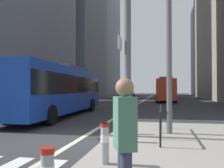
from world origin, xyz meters
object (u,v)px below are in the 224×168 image
object	(u,v)px
city_bus_red_distant	(165,89)
bollard_right	(124,128)
city_bus_red_receding	(166,89)
pedestrian_waiting	(125,139)
car_receding_far	(160,92)
bollard_left	(105,141)
city_bus_blue_oncoming	(59,88)
traffic_signal_gantry	(65,24)
bollard_back	(123,120)
car_oncoming_far	(130,92)
car_receding_near	(163,92)
car_oncoming_mid	(130,92)

from	to	relation	value
city_bus_red_distant	bollard_right	xyz separation A→B (m)	(-1.81, -48.05, -1.26)
city_bus_red_receding	bollard_right	size ratio (longest dim) A/B	15.36
city_bus_red_distant	pedestrian_waiting	xyz separation A→B (m)	(-1.11, -52.42, -0.70)
car_receding_far	bollard_left	bearing A→B (deg)	-90.61
city_bus_red_distant	pedestrian_waiting	bearing A→B (deg)	-91.22
city_bus_blue_oncoming	pedestrian_waiting	distance (m)	13.31
traffic_signal_gantry	bollard_back	distance (m)	4.10
traffic_signal_gantry	bollard_right	size ratio (longest dim) A/B	9.08
traffic_signal_gantry	car_receding_far	bearing A→B (deg)	87.20
car_oncoming_far	pedestrian_waiting	bearing A→B (deg)	-82.44
car_receding_near	pedestrian_waiting	distance (m)	63.14
city_bus_red_distant	car_oncoming_far	xyz separation A→B (m)	(-9.26, 8.98, -0.85)
car_oncoming_far	car_receding_near	bearing A→B (deg)	11.35
car_receding_far	traffic_signal_gantry	bearing A→B (deg)	-92.80
bollard_right	bollard_back	xyz separation A→B (m)	(-0.25, 1.32, 0.06)
bollard_left	car_oncoming_mid	bearing A→B (deg)	96.94
bollard_left	car_receding_far	bearing A→B (deg)	89.39
city_bus_red_distant	city_bus_red_receding	bearing A→B (deg)	-90.59
city_bus_blue_oncoming	bollard_back	distance (m)	8.12
bollard_left	pedestrian_waiting	world-z (taller)	pedestrian_waiting
city_bus_red_distant	bollard_left	size ratio (longest dim) A/B	12.45
car_oncoming_far	bollard_back	xyz separation A→B (m)	(7.21, -55.72, -0.36)
city_bus_blue_oncoming	bollard_right	bearing A→B (deg)	-53.45
traffic_signal_gantry	bollard_right	bearing A→B (deg)	-20.88
traffic_signal_gantry	bollard_right	xyz separation A→B (m)	(2.32, -0.88, -3.57)
pedestrian_waiting	traffic_signal_gantry	bearing A→B (deg)	119.82
bollard_right	traffic_signal_gantry	bearing A→B (deg)	159.12
city_bus_blue_oncoming	traffic_signal_gantry	size ratio (longest dim) A/B	1.77
car_receding_near	bollard_left	distance (m)	61.06
bollard_back	city_bus_blue_oncoming	bearing A→B (deg)	130.73
city_bus_red_receding	car_oncoming_mid	xyz separation A→B (m)	(-7.90, 20.04, -0.85)
city_bus_blue_oncoming	bollard_back	xyz separation A→B (m)	(5.24, -6.08, -1.21)
city_bus_red_receding	city_bus_red_distant	bearing A→B (deg)	89.41
bollard_left	bollard_back	xyz separation A→B (m)	(-0.18, 3.59, -0.01)
city_bus_blue_oncoming	pedestrian_waiting	size ratio (longest dim) A/B	6.84
bollard_left	pedestrian_waiting	xyz separation A→B (m)	(0.76, -2.09, 0.49)
city_bus_red_receding	car_receding_near	bearing A→B (deg)	90.75
bollard_left	bollard_back	world-z (taller)	bollard_left
city_bus_blue_oncoming	bollard_back	bearing A→B (deg)	-49.27
city_bus_blue_oncoming	car_oncoming_mid	size ratio (longest dim) A/B	2.74
city_bus_red_receding	traffic_signal_gantry	size ratio (longest dim) A/B	1.69
car_oncoming_mid	bollard_right	bearing A→B (deg)	-82.66
city_bus_red_distant	car_oncoming_mid	xyz separation A→B (m)	(-8.10, 0.76, -0.85)
city_bus_blue_oncoming	city_bus_red_receding	distance (m)	22.51
car_oncoming_mid	car_receding_far	bearing A→B (deg)	59.69
car_oncoming_far	city_bus_red_distant	bearing A→B (deg)	-44.12
bollard_right	car_receding_far	bearing A→B (deg)	89.43
city_bus_blue_oncoming	city_bus_red_receding	xyz separation A→B (m)	(7.09, 21.37, -0.00)
car_oncoming_mid	car_receding_near	distance (m)	12.47
city_bus_blue_oncoming	city_bus_red_receding	bearing A→B (deg)	71.64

